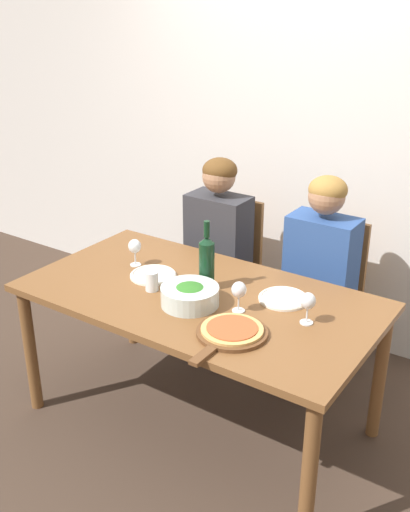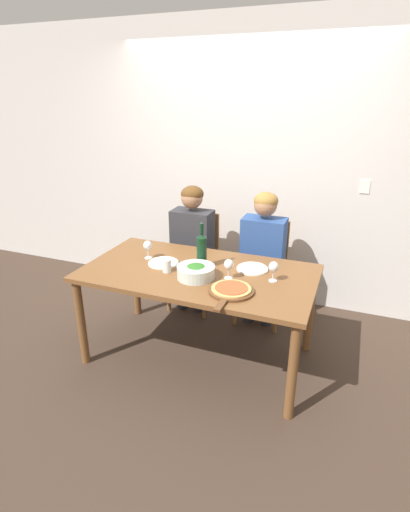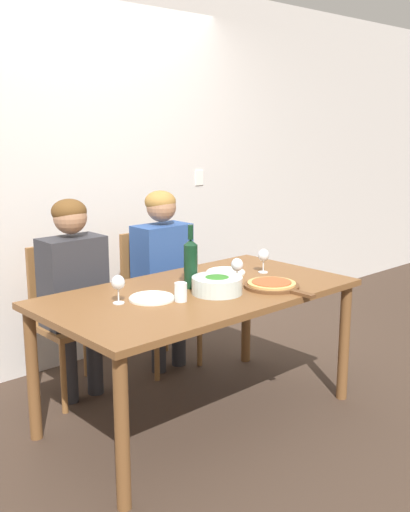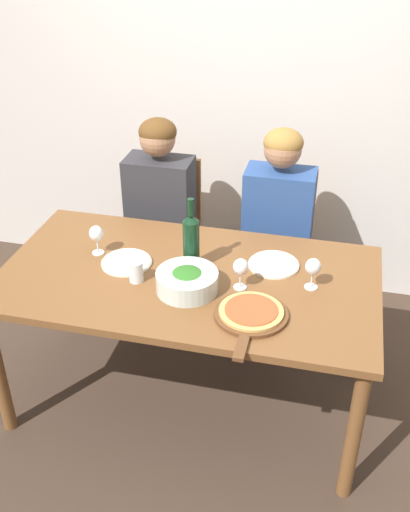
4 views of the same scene
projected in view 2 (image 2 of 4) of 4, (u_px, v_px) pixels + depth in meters
ground_plane at (199, 355)px, 3.32m from camera, size 40.00×40.00×0.00m
back_wall at (247, 167)px, 3.89m from camera, size 10.00×0.06×2.70m
dining_table at (198, 281)px, 3.06m from camera, size 1.76×0.95×0.77m
chair_left at (196, 257)px, 3.97m from camera, size 0.42×0.42×0.94m
chair_right at (264, 267)px, 3.74m from camera, size 0.42×0.42×0.94m
person_woman at (192, 237)px, 3.78m from camera, size 0.47×0.51×1.24m
person_man at (263, 247)px, 3.55m from camera, size 0.47×0.51×1.24m
wine_bottle at (202, 250)px, 3.03m from camera, size 0.08×0.08×0.36m
broccoli_bowl at (196, 272)px, 2.90m from camera, size 0.28×0.28×0.10m
dinner_plate_left at (164, 263)px, 3.16m from camera, size 0.24×0.24×0.02m
dinner_plate_right at (252, 269)px, 3.05m from camera, size 0.24×0.24×0.02m
pizza_on_board at (231, 290)px, 2.70m from camera, size 0.31×0.45×0.04m
wine_glass_left at (148, 246)px, 3.23m from camera, size 0.07×0.07×0.15m
wine_glass_right at (274, 268)px, 2.83m from camera, size 0.07×0.07×0.15m
wine_glass_centre at (229, 265)px, 2.87m from camera, size 0.07×0.07×0.15m
water_tumbler at (167, 266)px, 3.00m from camera, size 0.07×0.07×0.10m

